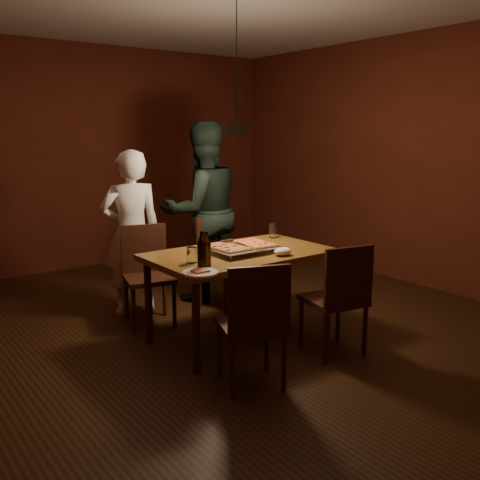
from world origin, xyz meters
TOP-DOWN VIEW (x-y plane):
  - room_shell at (0.00, 0.00)m, footprint 6.00×6.00m
  - dining_table at (-0.10, -0.18)m, footprint 1.50×0.90m
  - chair_far_left at (-0.54, 0.65)m, footprint 0.51×0.51m
  - chair_far_right at (0.27, 0.66)m, footprint 0.49×0.49m
  - chair_near_left at (-0.59, -0.99)m, footprint 0.54×0.54m
  - chair_near_right at (0.29, -0.95)m, footprint 0.50×0.50m
  - pizza_tray at (-0.09, -0.18)m, footprint 0.59×0.50m
  - pizza_meat at (-0.23, -0.18)m, footprint 0.26×0.39m
  - pizza_cheese at (0.04, -0.19)m, footprint 0.26×0.39m
  - spatula at (-0.09, -0.16)m, footprint 0.18×0.26m
  - beer_bottle_a at (-0.65, -0.45)m, footprint 0.07×0.07m
  - beer_bottle_b at (-0.59, -0.42)m, footprint 0.07×0.07m
  - water_glass_left at (-0.62, -0.26)m, footprint 0.08×0.08m
  - water_glass_right at (0.50, 0.11)m, footprint 0.07×0.07m
  - plate_slice at (-0.74, -0.57)m, footprint 0.25×0.25m
  - napkin at (0.10, -0.49)m, footprint 0.15×0.12m
  - diner_white at (-0.54, 0.95)m, footprint 0.64×0.50m
  - diner_dark at (0.26, 0.94)m, footprint 0.98×0.81m
  - pendant_lamp at (0.00, 0.00)m, footprint 0.18×0.18m

SIDE VIEW (x-z plane):
  - chair_far_left at x=-0.54m, z-range 0.29..0.78m
  - chair_far_right at x=0.27m, z-range 0.29..0.78m
  - chair_near_left at x=-0.59m, z-range 0.29..0.78m
  - chair_near_right at x=0.29m, z-range 0.29..0.78m
  - dining_table at x=-0.10m, z-range 0.30..1.05m
  - plate_slice at x=-0.74m, z-range 0.75..0.77m
  - pizza_tray at x=-0.09m, z-range 0.75..0.80m
  - napkin at x=0.10m, z-range 0.75..0.81m
  - diner_white at x=-0.54m, z-range 0.00..1.57m
  - pizza_meat at x=-0.23m, z-range 0.80..0.82m
  - pizza_cheese at x=0.04m, z-range 0.80..0.82m
  - water_glass_left at x=-0.62m, z-range 0.75..0.87m
  - spatula at x=-0.09m, z-range 0.79..0.83m
  - water_glass_right at x=0.50m, z-range 0.75..0.89m
  - beer_bottle_b at x=-0.59m, z-range 0.75..1.01m
  - beer_bottle_a at x=-0.65m, z-range 0.75..1.03m
  - diner_dark at x=0.26m, z-range 0.00..1.84m
  - room_shell at x=0.00m, z-range -1.60..4.40m
  - pendant_lamp at x=0.00m, z-range 1.21..2.31m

